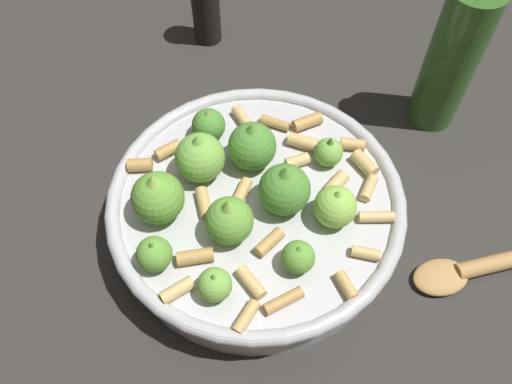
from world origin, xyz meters
name	(u,v)px	position (x,y,z in m)	size (l,w,h in m)	color
ground_plane	(256,224)	(0.00, 0.00, 0.00)	(2.40, 2.40, 0.00)	#2D2B28
cooking_pan	(254,205)	(0.00, 0.00, 0.04)	(0.27, 0.27, 0.10)	#B7B7BC
pepper_shaker	(205,5)	(-0.27, 0.10, 0.05)	(0.04, 0.04, 0.10)	black
olive_oil_bottle	(453,55)	(-0.02, 0.24, 0.09)	(0.05, 0.05, 0.21)	#336023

